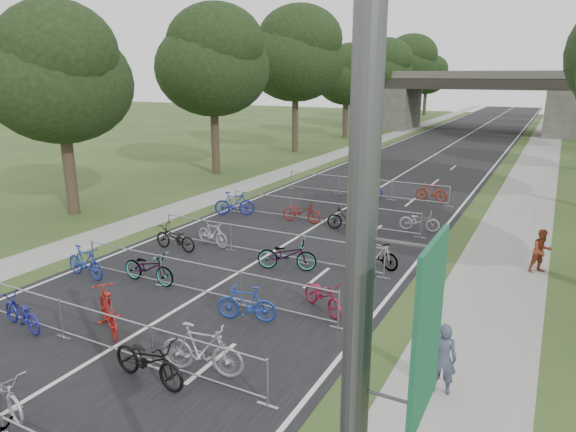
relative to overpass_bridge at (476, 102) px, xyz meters
name	(u,v)px	position (x,y,z in m)	size (l,w,h in m)	color
road	(449,146)	(0.00, -15.00, -3.53)	(11.00, 140.00, 0.01)	black
sidewalk_right	(541,152)	(8.00, -15.00, -3.53)	(3.00, 140.00, 0.01)	gray
sidewalk_left	(374,142)	(-7.50, -15.00, -3.53)	(2.00, 140.00, 0.01)	gray
lane_markings	(449,146)	(0.00, -15.00, -3.53)	(0.12, 140.00, 0.00)	silver
overpass_bridge	(476,102)	(0.00, 0.00, 0.00)	(31.00, 8.00, 7.05)	#43413C
tree_left_0	(59,78)	(-11.39, -49.07, 2.96)	(6.72, 6.72, 10.25)	#33261C
tree_left_1	(213,64)	(-11.39, -37.07, 3.77)	(7.56, 7.56, 11.53)	#33261C
tree_left_2	(296,56)	(-11.39, -25.07, 4.58)	(8.40, 8.40, 12.81)	#33261C
tree_left_3	(347,76)	(-11.39, -13.07, 2.96)	(6.72, 6.72, 10.25)	#33261C
tree_left_4	(383,69)	(-11.39, -1.07, 3.77)	(7.56, 7.56, 11.53)	#33261C
tree_left_5	(409,64)	(-11.39, 10.93, 4.58)	(8.40, 8.40, 12.81)	#33261C
tree_left_6	(427,76)	(-11.39, 22.93, 2.96)	(6.72, 6.72, 10.25)	#33261C
barrier_row_2	(104,332)	(0.00, -57.80, -2.99)	(9.70, 0.08, 1.10)	#94969B
barrier_row_3	(200,279)	(0.00, -54.00, -2.99)	(9.70, 0.08, 1.10)	#94969B
barrier_row_4	(265,243)	(0.00, -50.00, -2.99)	(9.70, 0.08, 1.10)	#94969B
barrier_row_5	(320,212)	(0.00, -45.00, -2.99)	(9.70, 0.08, 1.10)	#94969B
barrier_row_6	(365,188)	(0.00, -39.00, -2.99)	(9.70, 0.08, 1.10)	#94969B
bike_5	(2,390)	(-0.05, -60.43, -3.05)	(0.64, 1.83, 0.96)	#AFAEB6
bike_8	(21,313)	(-2.89, -57.98, -3.06)	(0.63, 1.80, 0.95)	navy
bike_9	(108,310)	(-0.71, -57.00, -2.91)	(0.59, 2.07, 1.24)	maroon
bike_10	(149,360)	(1.85, -58.26, -2.99)	(0.72, 2.07, 1.09)	black
bike_11	(202,350)	(2.69, -57.45, -2.92)	(0.58, 2.04, 1.23)	gray
bike_12	(85,262)	(-4.30, -54.60, -2.99)	(0.51, 1.81, 1.09)	navy
bike_13	(149,268)	(-2.08, -53.98, -3.00)	(0.71, 2.04, 1.07)	#94969B
bike_14	(247,304)	(2.18, -54.75, -3.02)	(0.49, 1.72, 1.03)	#1D3AA0
bike_15	(323,295)	(3.79, -53.20, -3.05)	(0.64, 1.83, 0.96)	maroon
bike_16	(175,238)	(-3.46, -51.01, -3.03)	(0.67, 1.91, 1.00)	black
bike_17	(213,234)	(-2.50, -49.88, -3.03)	(0.47, 1.66, 1.00)	#A6A6AE
bike_18	(287,255)	(1.35, -50.82, -2.99)	(0.73, 2.08, 1.09)	#94969B
bike_19	(378,254)	(4.09, -49.13, -3.02)	(0.48, 1.72, 1.03)	#94969B
bike_20	(234,204)	(-4.30, -45.59, -2.95)	(0.55, 1.94, 1.16)	navy
bike_21	(302,212)	(-0.88, -45.14, -3.03)	(0.67, 1.91, 1.00)	maroon
bike_22	(347,218)	(1.40, -45.28, -3.02)	(0.49, 1.72, 1.04)	black
bike_23	(420,221)	(4.30, -43.99, -3.08)	(0.60, 1.72, 0.90)	#B9B9C1
bike_26	(365,187)	(-0.01, -38.86, -3.00)	(0.71, 2.03, 1.07)	navy
bike_27	(432,192)	(3.52, -38.18, -3.02)	(0.48, 1.71, 1.03)	maroon
pedestrian_a	(443,359)	(7.64, -55.63, -2.73)	(0.59, 0.38, 1.61)	#363C51
pedestrian_b	(542,251)	(9.20, -46.94, -2.77)	(0.75, 0.58, 1.53)	#923B1F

